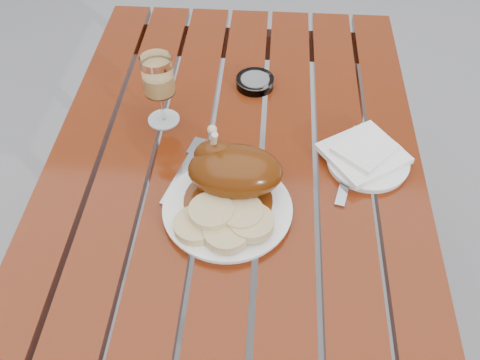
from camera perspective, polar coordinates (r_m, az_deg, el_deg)
name	(u,v)px	position (r m, az deg, el deg)	size (l,w,h in m)	color
ground	(236,322)	(1.76, -0.40, -14.90)	(60.00, 60.00, 0.00)	slate
table	(236,255)	(1.44, -0.48, -7.99)	(0.80, 1.20, 0.75)	maroon
dinner_plate	(228,210)	(1.04, -1.33, -3.19)	(0.25, 0.25, 0.02)	white
roast_duck	(232,170)	(1.03, -0.85, 1.03)	(0.19, 0.18, 0.13)	#5B250A
bread_dumplings	(225,221)	(0.99, -1.60, -4.40)	(0.19, 0.13, 0.04)	tan
wine_glass	(160,91)	(1.20, -8.54, 9.39)	(0.07, 0.07, 0.17)	#F4C26F
side_plate	(367,162)	(1.16, 13.44, 1.93)	(0.17, 0.17, 0.01)	white
napkin	(363,153)	(1.16, 13.03, 2.78)	(0.15, 0.14, 0.01)	white
ashtray	(255,82)	(1.33, 1.61, 10.40)	(0.09, 0.09, 0.02)	#B2B7BC
fork	(183,173)	(1.12, -6.07, 0.72)	(0.02, 0.18, 0.01)	gray
knife	(349,170)	(1.14, 11.50, 1.07)	(0.02, 0.21, 0.01)	gray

